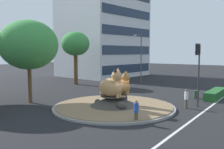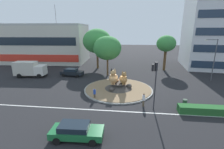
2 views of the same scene
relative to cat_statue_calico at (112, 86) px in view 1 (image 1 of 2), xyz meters
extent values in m
plane|color=black|center=(0.77, 0.32, -2.14)|extent=(160.00, 160.00, 0.00)
cube|color=silver|center=(0.77, -6.82, -2.13)|extent=(112.00, 0.20, 0.01)
cylinder|color=gray|center=(0.77, 0.32, -2.05)|extent=(11.08, 11.08, 0.18)
cylinder|color=#846B4C|center=(0.77, 0.32, -1.92)|extent=(10.64, 10.64, 0.07)
cone|color=#423D38|center=(0.77, 0.32, -1.42)|extent=(4.39, 4.39, 0.95)
cylinder|color=#423D38|center=(0.77, 0.32, -1.00)|extent=(2.41, 2.41, 0.12)
ellipsoid|color=#423D38|center=(2.49, 0.47, -1.51)|extent=(0.95, 0.98, 0.76)
ellipsoid|color=#423D38|center=(0.36, 1.90, -1.66)|extent=(0.57, 0.51, 0.46)
ellipsoid|color=#423D38|center=(-0.18, -1.12, -1.56)|extent=(0.83, 0.86, 0.67)
ellipsoid|color=tan|center=(-0.01, 0.12, -0.13)|extent=(1.51, 2.29, 1.62)
cylinder|color=tan|center=(0.01, -0.32, 0.05)|extent=(1.10, 1.10, 1.01)
sphere|color=tan|center=(0.01, -0.49, 0.93)|extent=(0.89, 0.89, 0.89)
torus|color=tan|center=(0.31, 1.05, -0.78)|extent=(1.24, 1.24, 0.20)
cone|color=tan|center=(0.26, -0.48, 1.45)|extent=(0.38, 0.38, 0.36)
cone|color=black|center=(-0.23, -0.50, 1.45)|extent=(0.38, 0.38, 0.36)
cylinder|color=tan|center=(0.21, -0.68, -0.74)|extent=(0.28, 0.28, 0.40)
cylinder|color=tan|center=(-0.16, -0.70, -0.74)|extent=(0.28, 0.28, 0.40)
ellipsoid|color=#9E703D|center=(1.56, 0.12, -0.26)|extent=(1.60, 2.11, 1.37)
cylinder|color=#9E703D|center=(1.65, -0.25, -0.10)|extent=(1.07, 1.07, 0.86)
sphere|color=#9E703D|center=(1.68, -0.38, 0.65)|extent=(0.75, 0.75, 0.75)
torus|color=#9E703D|center=(1.68, 0.94, -0.80)|extent=(1.10, 1.10, 0.17)
cone|color=#9E703D|center=(1.88, -0.33, 1.09)|extent=(0.37, 0.37, 0.31)
cone|color=#9E703D|center=(1.48, -0.43, 1.09)|extent=(0.37, 0.37, 0.31)
cylinder|color=#9E703D|center=(1.87, -0.51, -0.77)|extent=(0.24, 0.24, 0.34)
cylinder|color=#9E703D|center=(1.57, -0.58, -0.77)|extent=(0.24, 0.24, 0.34)
cylinder|color=#2D2D33|center=(5.57, -5.87, 0.80)|extent=(0.14, 0.14, 5.87)
cube|color=black|center=(5.54, -5.65, 3.21)|extent=(0.35, 0.29, 1.05)
sphere|color=#360606|center=(5.53, -5.57, 3.53)|extent=(0.18, 0.18, 0.18)
sphere|color=orange|center=(5.53, -5.57, 3.21)|extent=(0.18, 0.18, 0.18)
sphere|color=black|center=(5.53, -5.57, 2.90)|extent=(0.18, 0.18, 0.18)
cube|color=black|center=(5.13, -5.93, 3.16)|extent=(0.24, 0.31, 0.80)
cube|color=silver|center=(24.70, 19.57, 10.53)|extent=(17.11, 14.92, 25.32)
cube|color=#233347|center=(24.00, 12.88, -0.33)|extent=(14.78, 1.65, 1.64)
cube|color=#233347|center=(24.00, 12.88, 3.29)|extent=(14.78, 1.65, 1.64)
cube|color=#233347|center=(24.00, 12.88, 6.91)|extent=(14.78, 1.65, 1.64)
cube|color=#233347|center=(24.00, 12.88, 10.53)|extent=(14.78, 1.65, 1.64)
cube|color=#235B28|center=(11.22, -6.20, -1.69)|extent=(5.66, 1.20, 0.90)
cylinder|color=brown|center=(-2.14, 8.55, -0.38)|extent=(0.37, 0.37, 3.50)
ellipsoid|color=#3D8E42|center=(-2.14, 8.55, 3.67)|extent=(5.77, 5.77, 4.90)
cylinder|color=brown|center=(10.79, 14.46, 0.17)|extent=(0.61, 0.61, 4.61)
ellipsoid|color=#3D8E42|center=(10.79, 14.46, 4.23)|extent=(4.38, 4.38, 3.73)
cylinder|color=#4C4C51|center=(18.02, 6.82, 1.79)|extent=(0.16, 0.16, 7.85)
cylinder|color=#4C4C51|center=(17.04, 6.85, 5.61)|extent=(1.96, 0.15, 0.10)
cube|color=silver|center=(16.06, 6.87, 5.51)|extent=(0.50, 0.24, 0.16)
cylinder|color=brown|center=(-2.27, -3.73, -1.75)|extent=(0.26, 0.26, 0.78)
cylinder|color=#284CB2|center=(-2.27, -3.73, -1.02)|extent=(0.35, 0.35, 0.68)
sphere|color=#936B4C|center=(-2.27, -3.73, -0.57)|extent=(0.22, 0.22, 0.22)
cylinder|color=brown|center=(4.38, -5.17, -1.72)|extent=(0.25, 0.25, 0.82)
cylinder|color=silver|center=(4.38, -5.17, -0.96)|extent=(0.33, 0.33, 0.72)
sphere|color=brown|center=(4.38, -5.17, -0.48)|extent=(0.24, 0.24, 0.24)
cylinder|color=#2D4233|center=(9.67, -4.50, -1.69)|extent=(0.56, 0.56, 0.90)
camera|label=1|loc=(-17.56, -12.29, 3.02)|focal=39.64mm
camera|label=2|loc=(2.46, -24.00, 7.37)|focal=25.47mm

